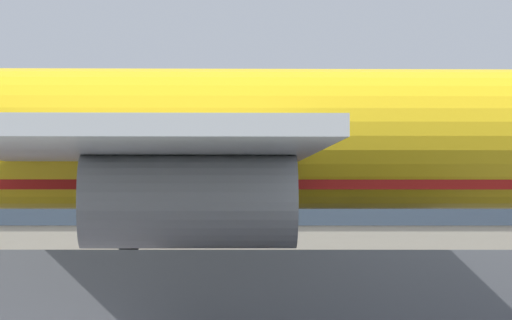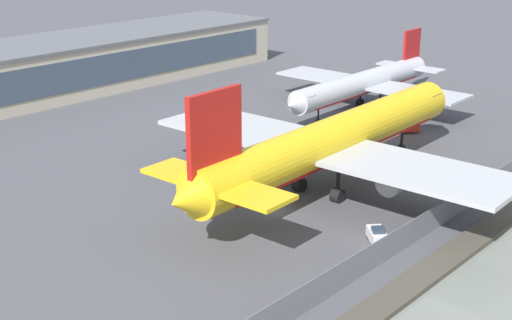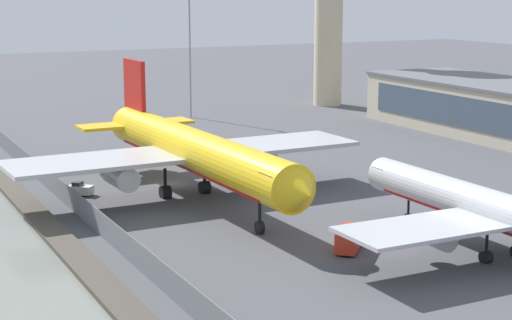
# 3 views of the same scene
# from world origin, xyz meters

# --- Properties ---
(ground_plane) EXTENTS (500.00, 500.00, 0.00)m
(ground_plane) POSITION_xyz_m (0.00, 0.00, 0.00)
(ground_plane) COLOR #4C4C51
(shoreline_seawall) EXTENTS (320.00, 3.00, 0.50)m
(shoreline_seawall) POSITION_xyz_m (0.00, -20.50, 0.25)
(shoreline_seawall) COLOR #474238
(shoreline_seawall) RESTS_ON ground
(perimeter_fence) EXTENTS (280.00, 0.10, 2.80)m
(perimeter_fence) POSITION_xyz_m (0.00, -16.00, 1.40)
(perimeter_fence) COLOR slate
(perimeter_fence) RESTS_ON ground
(cargo_jet_yellow) EXTENTS (54.75, 46.63, 16.45)m
(cargo_jet_yellow) POSITION_xyz_m (9.53, -0.68, 6.28)
(cargo_jet_yellow) COLOR yellow
(cargo_jet_yellow) RESTS_ON ground
(passenger_jet_silver) EXTENTS (41.06, 34.97, 12.10)m
(passenger_jet_silver) POSITION_xyz_m (44.05, 17.42, 4.62)
(passenger_jet_silver) COLOR silver
(passenger_jet_silver) RESTS_ON ground
(baggage_tug) EXTENTS (3.34, 3.44, 1.80)m
(baggage_tug) POSITION_xyz_m (0.81, -13.03, 0.81)
(baggage_tug) COLOR white
(baggage_tug) RESTS_ON ground
(ops_van) EXTENTS (5.22, 5.10, 2.48)m
(ops_van) POSITION_xyz_m (36.76, 5.37, 1.28)
(ops_van) COLOR red
(ops_van) RESTS_ON ground
(apron_light_mast_apron_west) EXTENTS (3.20, 0.40, 24.82)m
(apron_light_mast_apron_west) POSITION_xyz_m (-56.05, 25.79, 13.72)
(apron_light_mast_apron_west) COLOR #93969B
(apron_light_mast_apron_west) RESTS_ON ground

